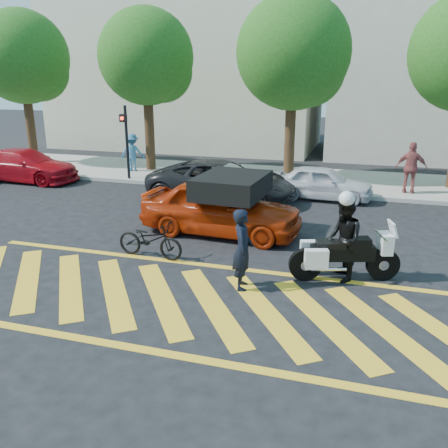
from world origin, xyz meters
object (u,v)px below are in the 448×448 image
(police_motorcycle, at_px, (343,255))
(parked_mid_right, at_px, (322,183))
(bicycle, at_px, (150,240))
(officer_bike, at_px, (242,249))
(parked_mid_left, at_px, (222,182))
(officer_moto, at_px, (343,240))
(parked_left, at_px, (26,165))
(red_convertible, at_px, (221,207))

(police_motorcycle, height_order, parked_mid_right, parked_mid_right)
(bicycle, distance_m, police_motorcycle, 4.69)
(officer_bike, xyz_separation_m, parked_mid_right, (0.85, 8.27, -0.26))
(officer_bike, height_order, parked_mid_right, officer_bike)
(bicycle, bearing_deg, parked_mid_left, 4.40)
(bicycle, relative_size, parked_mid_right, 0.49)
(police_motorcycle, xyz_separation_m, officer_moto, (-0.02, 0.01, 0.35))
(parked_mid_right, bearing_deg, officer_moto, -168.00)
(bicycle, bearing_deg, parked_left, 58.71)
(police_motorcycle, height_order, parked_left, parked_left)
(parked_left, bearing_deg, parked_mid_left, -94.24)
(police_motorcycle, xyz_separation_m, red_convertible, (-3.54, 2.31, 0.19))
(police_motorcycle, distance_m, parked_left, 15.23)
(bicycle, xyz_separation_m, officer_moto, (4.67, 0.00, 0.47))
(red_convertible, bearing_deg, parked_left, 70.38)
(bicycle, height_order, parked_mid_left, parked_mid_left)
(bicycle, xyz_separation_m, red_convertible, (1.15, 2.30, 0.32))
(officer_bike, height_order, bicycle, officer_bike)
(officer_moto, height_order, parked_mid_left, officer_moto)
(officer_bike, bearing_deg, parked_mid_right, -18.69)
(bicycle, bearing_deg, officer_bike, -106.58)
(bicycle, height_order, police_motorcycle, police_motorcycle)
(parked_left, bearing_deg, officer_bike, -122.34)
(red_convertible, bearing_deg, parked_mid_left, 20.56)
(police_motorcycle, height_order, officer_moto, officer_moto)
(parked_left, relative_size, parked_mid_left, 0.88)
(red_convertible, xyz_separation_m, parked_mid_right, (2.37, 4.90, -0.17))
(police_motorcycle, xyz_separation_m, parked_mid_left, (-4.61, 5.81, 0.14))
(red_convertible, distance_m, parked_mid_right, 5.45)
(officer_moto, bearing_deg, officer_bike, -79.37)
(officer_bike, height_order, parked_mid_left, officer_bike)
(bicycle, distance_m, parked_left, 11.20)
(officer_moto, height_order, parked_left, officer_moto)
(parked_left, bearing_deg, red_convertible, -112.08)
(parked_mid_left, bearing_deg, red_convertible, -163.20)
(bicycle, xyz_separation_m, police_motorcycle, (4.69, -0.01, 0.12))
(parked_mid_left, relative_size, parked_mid_right, 1.46)
(officer_moto, xyz_separation_m, parked_mid_left, (-4.59, 5.80, -0.21))
(officer_moto, relative_size, red_convertible, 0.41)
(bicycle, bearing_deg, parked_mid_right, -20.78)
(police_motorcycle, bearing_deg, parked_left, 136.67)
(police_motorcycle, bearing_deg, bicycle, 162.52)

